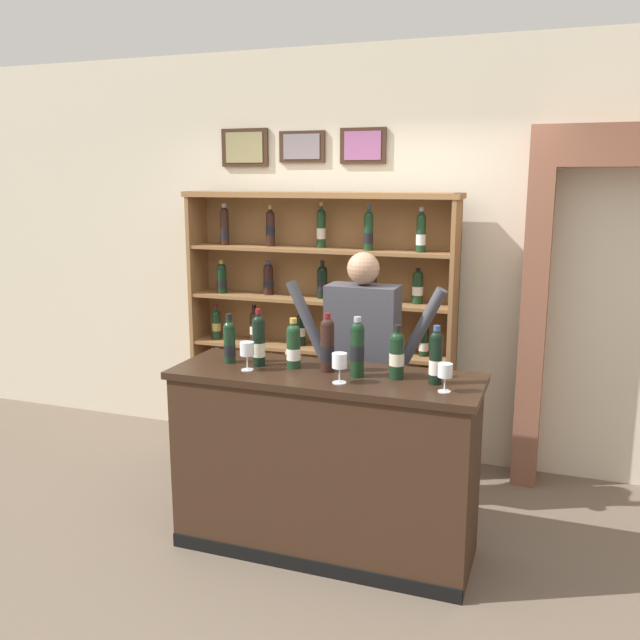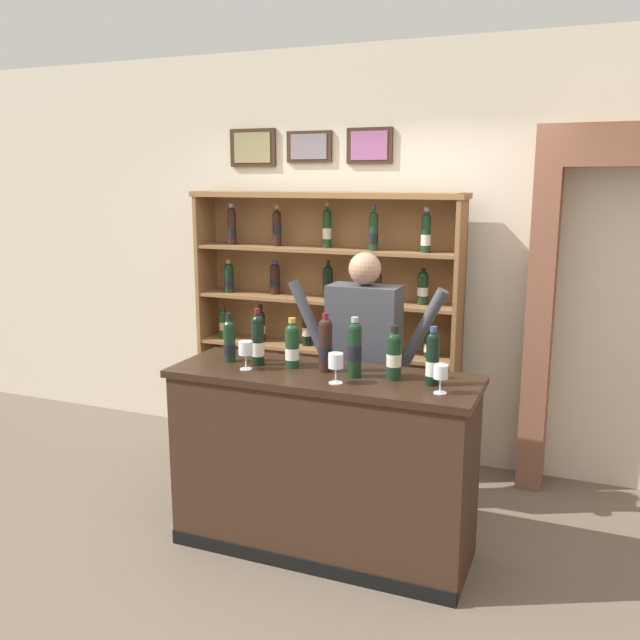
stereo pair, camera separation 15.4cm
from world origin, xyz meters
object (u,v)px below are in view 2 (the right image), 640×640
object	(u,v)px
tasting_bottle_vin_santo	(292,345)
wine_glass_left	(246,350)
tasting_bottle_rosso	(325,345)
tasting_bottle_grappa	(229,340)
tasting_bottle_chianti	(394,354)
wine_glass_right	(336,362)
tasting_bottle_super_tuscan	(355,348)
wine_glass_spare	(441,373)
tasting_bottle_riserva	(433,358)
wine_shelf	(325,321)
tasting_bottle_prosecco	(258,340)
shopkeeper	(364,354)
tasting_counter	(323,463)

from	to	relation	value
tasting_bottle_vin_santo	wine_glass_left	size ratio (longest dim) A/B	1.77
tasting_bottle_rosso	tasting_bottle_grappa	bearing A→B (deg)	-178.34
tasting_bottle_grappa	tasting_bottle_vin_santo	size ratio (longest dim) A/B	1.01
tasting_bottle_chianti	wine_glass_right	bearing A→B (deg)	-144.91
tasting_bottle_super_tuscan	wine_glass_spare	world-z (taller)	tasting_bottle_super_tuscan
tasting_bottle_vin_santo	tasting_bottle_chianti	bearing A→B (deg)	-1.10
tasting_bottle_riserva	wine_glass_left	world-z (taller)	tasting_bottle_riserva
tasting_bottle_vin_santo	tasting_bottle_riserva	bearing A→B (deg)	-2.39
wine_shelf	wine_glass_spare	xyz separation A→B (m)	(1.17, -1.40, 0.10)
tasting_bottle_rosso	tasting_bottle_chianti	bearing A→B (deg)	-1.20
wine_glass_left	tasting_bottle_prosecco	bearing A→B (deg)	79.42
wine_glass_spare	wine_shelf	bearing A→B (deg)	129.75
shopkeeper	wine_glass_right	distance (m)	0.74
wine_shelf	wine_glass_spare	world-z (taller)	wine_shelf
tasting_counter	tasting_bottle_chianti	distance (m)	0.77
shopkeeper	tasting_bottle_grappa	bearing A→B (deg)	-139.12
shopkeeper	tasting_bottle_vin_santo	xyz separation A→B (m)	(-0.25, -0.53, 0.15)
tasting_bottle_rosso	tasting_bottle_riserva	distance (m)	0.60
tasting_bottle_vin_santo	wine_glass_spare	world-z (taller)	tasting_bottle_vin_santo
wine_glass_left	wine_glass_right	xyz separation A→B (m)	(0.56, -0.06, 0.00)
tasting_counter	shopkeeper	bearing A→B (deg)	85.64
tasting_counter	wine_glass_left	xyz separation A→B (m)	(-0.42, -0.09, 0.64)
wine_glass_spare	tasting_bottle_rosso	bearing A→B (deg)	166.98
tasting_bottle_riserva	wine_glass_left	xyz separation A→B (m)	(-1.02, -0.10, -0.03)
tasting_counter	tasting_bottle_riserva	xyz separation A→B (m)	(0.60, 0.01, 0.66)
wine_glass_spare	wine_glass_left	size ratio (longest dim) A/B	0.91
tasting_bottle_prosecco	wine_glass_spare	xyz separation A→B (m)	(1.07, -0.13, -0.04)
tasting_counter	wine_glass_spare	distance (m)	0.93
tasting_bottle_chianti	tasting_bottle_riserva	xyz separation A→B (m)	(0.21, -0.02, 0.01)
tasting_bottle_grappa	shopkeeper	bearing A→B (deg)	40.88
tasting_bottle_chianti	shopkeeper	bearing A→B (deg)	122.62
shopkeeper	tasting_bottle_rosso	size ratio (longest dim) A/B	5.06
shopkeeper	tasting_bottle_vin_santo	world-z (taller)	shopkeeper
tasting_counter	tasting_bottle_prosecco	size ratio (longest dim) A/B	5.21
tasting_bottle_vin_santo	wine_glass_spare	size ratio (longest dim) A/B	1.94
shopkeeper	wine_glass_right	xyz separation A→B (m)	(0.09, -0.72, 0.14)
tasting_bottle_rosso	tasting_bottle_chianti	size ratio (longest dim) A/B	1.12
tasting_bottle_prosecco	wine_shelf	bearing A→B (deg)	94.14
wine_glass_right	tasting_bottle_super_tuscan	bearing A→B (deg)	71.50
shopkeeper	tasting_bottle_super_tuscan	bearing A→B (deg)	-76.44
tasting_bottle_riserva	tasting_bottle_super_tuscan	bearing A→B (deg)	-178.73
tasting_counter	tasting_bottle_prosecco	distance (m)	0.78
tasting_bottle_super_tuscan	wine_glass_left	size ratio (longest dim) A/B	2.04
wine_shelf	wine_glass_left	xyz separation A→B (m)	(0.07, -1.38, 0.11)
wine_glass_left	tasting_bottle_vin_santo	bearing A→B (deg)	31.63
wine_shelf	wine_glass_right	xyz separation A→B (m)	(0.63, -1.44, 0.11)
tasting_bottle_vin_santo	tasting_bottle_super_tuscan	world-z (taller)	tasting_bottle_super_tuscan
tasting_bottle_grappa	tasting_bottle_prosecco	bearing A→B (deg)	-1.93
tasting_bottle_super_tuscan	tasting_bottle_riserva	bearing A→B (deg)	1.27
tasting_bottle_riserva	wine_glass_spare	world-z (taller)	tasting_bottle_riserva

